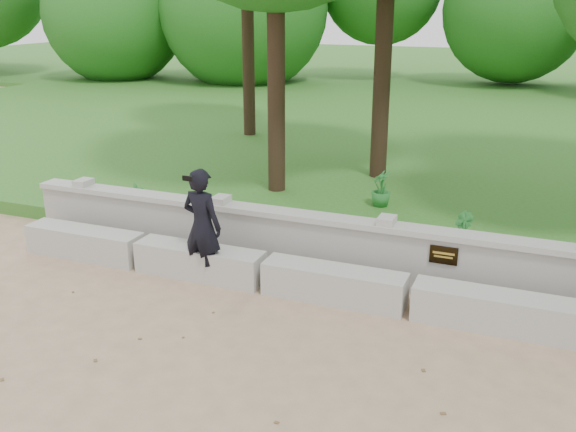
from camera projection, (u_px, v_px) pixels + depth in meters
name	position (u px, v px, depth m)	size (l,w,h in m)	color
ground	(369.00, 394.00, 6.43)	(80.00, 80.00, 0.00)	tan
lawn	(496.00, 131.00, 18.68)	(40.00, 22.00, 0.25)	#365A1F
concrete_bench	(410.00, 297.00, 8.02)	(11.90, 0.45, 0.45)	#A6A49D
parapet_wall	(422.00, 259.00, 8.56)	(12.50, 0.35, 0.90)	#9C9A94
man_main	(202.00, 226.00, 8.76)	(0.64, 0.58, 1.63)	black
shrub_a	(137.00, 199.00, 10.93)	(0.28, 0.19, 0.54)	#27722C
shrub_b	(462.00, 232.00, 9.30)	(0.33, 0.27, 0.60)	#27722C
shrub_d	(381.00, 189.00, 11.37)	(0.36, 0.32, 0.64)	#27722C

